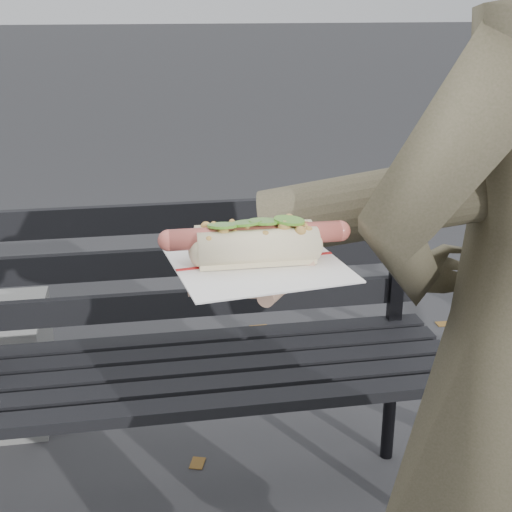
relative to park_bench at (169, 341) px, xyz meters
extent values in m
cylinder|color=black|center=(0.68, -0.24, -0.30)|extent=(0.04, 0.04, 0.45)
cylinder|color=black|center=(0.68, 0.10, -0.30)|extent=(0.04, 0.04, 0.45)
cube|color=black|center=(0.01, -0.25, -0.06)|extent=(1.50, 0.07, 0.03)
cube|color=black|center=(0.01, -0.16, -0.06)|extent=(1.50, 0.07, 0.03)
cube|color=black|center=(0.01, -0.07, -0.06)|extent=(1.50, 0.07, 0.03)
cube|color=black|center=(0.01, 0.02, -0.06)|extent=(1.50, 0.07, 0.03)
cube|color=black|center=(0.01, 0.11, -0.06)|extent=(1.50, 0.07, 0.03)
cube|color=black|center=(0.68, 0.12, 0.15)|extent=(0.04, 0.03, 0.42)
cube|color=black|center=(0.01, 0.14, 0.05)|extent=(1.50, 0.02, 0.08)
cube|color=black|center=(0.01, 0.14, 0.18)|extent=(1.50, 0.02, 0.08)
cube|color=black|center=(0.01, 0.14, 0.31)|extent=(1.50, 0.02, 0.08)
cylinder|color=#42412C|center=(0.34, -0.90, 0.64)|extent=(0.51, 0.23, 0.19)
cylinder|color=#D8A384|center=(0.11, -0.97, 0.57)|extent=(0.09, 0.08, 0.07)
ellipsoid|color=#D8A384|center=(0.07, -0.98, 0.57)|extent=(0.10, 0.12, 0.03)
cylinder|color=#D8A384|center=(0.01, -1.01, 0.57)|extent=(0.06, 0.02, 0.02)
cylinder|color=#D8A384|center=(0.01, -0.99, 0.57)|extent=(0.06, 0.02, 0.02)
cylinder|color=#D8A384|center=(0.01, -0.97, 0.57)|extent=(0.06, 0.02, 0.02)
cylinder|color=#D8A384|center=(0.01, -0.95, 0.57)|extent=(0.06, 0.02, 0.02)
cylinder|color=#D8A384|center=(0.08, -1.03, 0.57)|extent=(0.04, 0.05, 0.02)
cube|color=white|center=(0.07, -0.98, 0.59)|extent=(0.21, 0.21, 0.00)
cube|color=#B21E1E|center=(0.07, -0.98, 0.59)|extent=(0.19, 0.03, 0.00)
cylinder|color=#BC5448|center=(0.07, -0.98, 0.62)|extent=(0.20, 0.03, 0.02)
sphere|color=#BC5448|center=(-0.03, -0.98, 0.62)|extent=(0.02, 0.03, 0.02)
sphere|color=#BC5448|center=(0.17, -0.98, 0.62)|extent=(0.03, 0.03, 0.02)
sphere|color=#9E6B2D|center=(0.03, -0.99, 0.63)|extent=(0.01, 0.01, 0.01)
sphere|color=#9E6B2D|center=(0.12, -0.98, 0.63)|extent=(0.01, 0.01, 0.01)
sphere|color=#9E6B2D|center=(0.05, -0.98, 0.63)|extent=(0.01, 0.01, 0.01)
sphere|color=#9E6B2D|center=(0.05, -0.98, 0.62)|extent=(0.01, 0.01, 0.01)
sphere|color=#9E6B2D|center=(0.09, -0.96, 0.63)|extent=(0.01, 0.01, 0.01)
sphere|color=#9E6B2D|center=(0.04, -0.97, 0.62)|extent=(0.01, 0.01, 0.01)
sphere|color=#9E6B2D|center=(0.00, -0.97, 0.62)|extent=(0.01, 0.01, 0.01)
sphere|color=#9E6B2D|center=(0.07, -1.00, 0.62)|extent=(0.01, 0.01, 0.01)
sphere|color=#9E6B2D|center=(0.04, -0.99, 0.62)|extent=(0.01, 0.01, 0.01)
sphere|color=#9E6B2D|center=(0.02, -0.97, 0.62)|extent=(0.01, 0.01, 0.01)
sphere|color=#9E6B2D|center=(0.12, -0.97, 0.63)|extent=(0.01, 0.01, 0.01)
sphere|color=#9E6B2D|center=(0.04, -0.96, 0.63)|extent=(0.01, 0.01, 0.01)
sphere|color=#9E6B2D|center=(0.01, -1.00, 0.62)|extent=(0.01, 0.01, 0.01)
sphere|color=#9E6B2D|center=(0.11, -0.95, 0.63)|extent=(0.01, 0.01, 0.01)
sphere|color=#9E6B2D|center=(0.00, -0.98, 0.63)|extent=(0.01, 0.01, 0.01)
sphere|color=#9E6B2D|center=(0.13, -0.97, 0.62)|extent=(0.01, 0.01, 0.01)
sphere|color=#9E6B2D|center=(0.02, -0.96, 0.63)|extent=(0.01, 0.01, 0.01)
sphere|color=#9E6B2D|center=(0.11, -0.98, 0.63)|extent=(0.01, 0.01, 0.01)
sphere|color=#9E6B2D|center=(0.08, -0.98, 0.62)|extent=(0.01, 0.01, 0.01)
sphere|color=#9E6B2D|center=(0.06, -1.00, 0.62)|extent=(0.01, 0.01, 0.01)
sphere|color=#9E6B2D|center=(0.02, -0.99, 0.62)|extent=(0.01, 0.01, 0.01)
sphere|color=#9E6B2D|center=(0.08, -0.98, 0.63)|extent=(0.01, 0.01, 0.01)
sphere|color=#9E6B2D|center=(0.10, -0.99, 0.63)|extent=(0.01, 0.01, 0.01)
sphere|color=#9E6B2D|center=(0.11, -1.00, 0.62)|extent=(0.01, 0.01, 0.01)
sphere|color=#9E6B2D|center=(0.11, -0.97, 0.62)|extent=(0.01, 0.01, 0.01)
sphere|color=#9E6B2D|center=(0.11, -1.00, 0.63)|extent=(0.01, 0.01, 0.01)
sphere|color=#9E6B2D|center=(0.01, -0.97, 0.63)|extent=(0.01, 0.01, 0.01)
sphere|color=#9E6B2D|center=(0.12, -1.00, 0.63)|extent=(0.01, 0.01, 0.01)
cylinder|color=#579A2A|center=(0.03, -0.98, 0.63)|extent=(0.04, 0.04, 0.01)
cylinder|color=#579A2A|center=(0.05, -0.98, 0.63)|extent=(0.04, 0.04, 0.01)
cylinder|color=#579A2A|center=(0.08, -0.98, 0.63)|extent=(0.04, 0.04, 0.01)
cylinder|color=#579A2A|center=(0.10, -0.98, 0.63)|extent=(0.04, 0.04, 0.01)
cube|color=brown|center=(1.28, 0.99, -0.52)|extent=(0.07, 0.05, 0.00)
cube|color=brown|center=(0.45, 1.10, -0.52)|extent=(0.08, 0.06, 0.00)
cube|color=brown|center=(0.08, 0.16, -0.52)|extent=(0.06, 0.07, 0.00)
camera|label=1|loc=(-0.07, -1.74, 0.88)|focal=50.00mm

